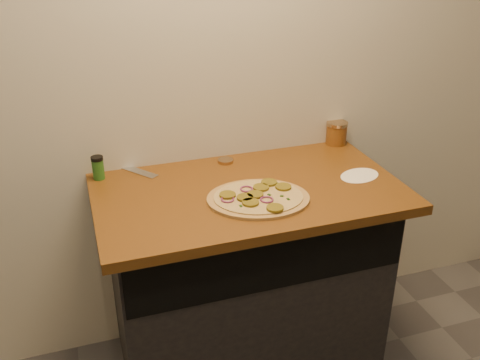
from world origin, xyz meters
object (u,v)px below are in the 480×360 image
object	(u,v)px
chefs_knife	(124,166)
pizza	(258,198)
salsa_jar	(336,133)
spice_shaker	(98,168)

from	to	relation	value
chefs_knife	pizza	bearing A→B (deg)	-45.84
chefs_knife	salsa_jar	size ratio (longest dim) A/B	2.45
pizza	spice_shaker	world-z (taller)	spice_shaker
pizza	spice_shaker	bearing A→B (deg)	145.74
spice_shaker	pizza	bearing A→B (deg)	-34.26
pizza	chefs_knife	xyz separation A→B (m)	(-0.44, 0.45, -0.00)
pizza	salsa_jar	world-z (taller)	salsa_jar
chefs_knife	spice_shaker	bearing A→B (deg)	-143.83
pizza	salsa_jar	xyz separation A→B (m)	(0.54, 0.41, 0.04)
chefs_knife	salsa_jar	bearing A→B (deg)	-2.70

